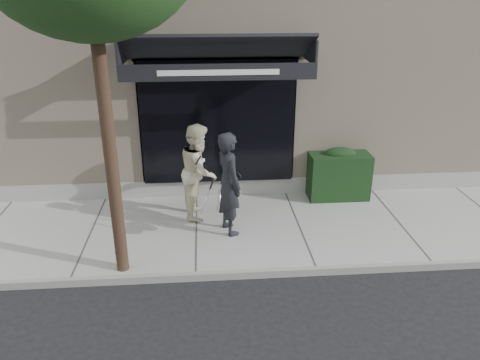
{
  "coord_description": "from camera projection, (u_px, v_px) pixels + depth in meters",
  "views": [
    {
      "loc": [
        -1.79,
        -8.02,
        4.45
      ],
      "look_at": [
        -1.11,
        0.6,
        0.85
      ],
      "focal_mm": 35.0,
      "sensor_mm": 36.0,
      "label": 1
    }
  ],
  "objects": [
    {
      "name": "hedge",
      "position": [
        338.0,
        174.0,
        10.2
      ],
      "size": [
        1.3,
        0.7,
        1.14
      ],
      "color": "black",
      "rests_on": "sidewalk"
    },
    {
      "name": "curb",
      "position": [
        316.0,
        271.0,
        7.77
      ],
      "size": [
        20.0,
        0.1,
        0.14
      ],
      "primitive_type": "cube",
      "color": "gray",
      "rests_on": "ground"
    },
    {
      "name": "sidewalk",
      "position": [
        298.0,
        227.0,
        9.2
      ],
      "size": [
        20.0,
        3.0,
        0.12
      ],
      "primitive_type": "cube",
      "color": "gray",
      "rests_on": "ground"
    },
    {
      "name": "pedestrian_back",
      "position": [
        199.0,
        171.0,
        9.24
      ],
      "size": [
        0.83,
        1.01,
        1.9
      ],
      "color": "beige",
      "rests_on": "sidewalk"
    },
    {
      "name": "pedestrian_front",
      "position": [
        229.0,
        184.0,
        8.56
      ],
      "size": [
        0.9,
        0.98,
        1.96
      ],
      "color": "black",
      "rests_on": "sidewalk"
    },
    {
      "name": "building_facade",
      "position": [
        267.0,
        54.0,
        12.73
      ],
      "size": [
        14.3,
        8.04,
        5.64
      ],
      "color": "beige",
      "rests_on": "ground"
    },
    {
      "name": "ground",
      "position": [
        298.0,
        230.0,
        9.22
      ],
      "size": [
        80.0,
        80.0,
        0.0
      ],
      "primitive_type": "plane",
      "color": "black",
      "rests_on": "ground"
    }
  ]
}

